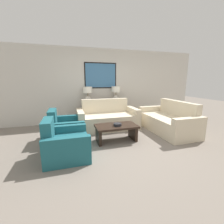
{
  "coord_description": "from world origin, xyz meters",
  "views": [
    {
      "loc": [
        -1.2,
        -3.07,
        1.53
      ],
      "look_at": [
        -0.02,
        0.91,
        0.65
      ],
      "focal_mm": 24.0,
      "sensor_mm": 36.0,
      "label": 1
    }
  ],
  "objects_px": {
    "table_lamp_left": "(88,93)",
    "coffee_table": "(116,130)",
    "couch_by_side": "(168,121)",
    "decorative_bowl": "(118,125)",
    "table_lamp_right": "(116,92)",
    "console_table": "(102,112)",
    "couch_by_back_wall": "(108,119)",
    "armchair_near_back_wall": "(65,129)",
    "armchair_near_camera": "(65,144)"
  },
  "relations": [
    {
      "from": "table_lamp_left",
      "to": "coffee_table",
      "type": "xyz_separation_m",
      "value": [
        0.45,
        -1.83,
        -0.8
      ]
    },
    {
      "from": "couch_by_side",
      "to": "decorative_bowl",
      "type": "bearing_deg",
      "value": -169.32
    },
    {
      "from": "table_lamp_right",
      "to": "table_lamp_left",
      "type": "bearing_deg",
      "value": 180.0
    },
    {
      "from": "table_lamp_left",
      "to": "decorative_bowl",
      "type": "distance_m",
      "value": 2.05
    },
    {
      "from": "console_table",
      "to": "coffee_table",
      "type": "distance_m",
      "value": 1.84
    },
    {
      "from": "console_table",
      "to": "couch_by_back_wall",
      "type": "height_order",
      "value": "couch_by_back_wall"
    },
    {
      "from": "table_lamp_left",
      "to": "table_lamp_right",
      "type": "xyz_separation_m",
      "value": [
        1.04,
        0.0,
        0.0
      ]
    },
    {
      "from": "table_lamp_left",
      "to": "armchair_near_back_wall",
      "type": "distance_m",
      "value": 1.77
    },
    {
      "from": "console_table",
      "to": "coffee_table",
      "type": "bearing_deg",
      "value": -92.03
    },
    {
      "from": "table_lamp_right",
      "to": "armchair_near_back_wall",
      "type": "height_order",
      "value": "table_lamp_right"
    },
    {
      "from": "couch_by_back_wall",
      "to": "coffee_table",
      "type": "xyz_separation_m",
      "value": [
        -0.07,
        -1.11,
        -0.01
      ]
    },
    {
      "from": "armchair_near_back_wall",
      "to": "console_table",
      "type": "bearing_deg",
      "value": 45.8
    },
    {
      "from": "table_lamp_right",
      "to": "coffee_table",
      "type": "xyz_separation_m",
      "value": [
        -0.58,
        -1.83,
        -0.8
      ]
    },
    {
      "from": "armchair_near_camera",
      "to": "couch_by_side",
      "type": "bearing_deg",
      "value": 14.32
    },
    {
      "from": "coffee_table",
      "to": "armchair_near_camera",
      "type": "distance_m",
      "value": 1.34
    },
    {
      "from": "couch_by_side",
      "to": "couch_by_back_wall",
      "type": "bearing_deg",
      "value": 153.62
    },
    {
      "from": "table_lamp_right",
      "to": "couch_by_back_wall",
      "type": "height_order",
      "value": "table_lamp_right"
    },
    {
      "from": "table_lamp_left",
      "to": "console_table",
      "type": "bearing_deg",
      "value": 0.0
    },
    {
      "from": "console_table",
      "to": "decorative_bowl",
      "type": "xyz_separation_m",
      "value": [
        -0.05,
        -1.89,
        0.07
      ]
    },
    {
      "from": "armchair_near_camera",
      "to": "decorative_bowl",
      "type": "bearing_deg",
      "value": 19.15
    },
    {
      "from": "table_lamp_right",
      "to": "couch_by_side",
      "type": "bearing_deg",
      "value": -53.23
    },
    {
      "from": "couch_by_back_wall",
      "to": "decorative_bowl",
      "type": "xyz_separation_m",
      "value": [
        -0.05,
        -1.16,
        0.14
      ]
    },
    {
      "from": "table_lamp_left",
      "to": "couch_by_back_wall",
      "type": "distance_m",
      "value": 1.2
    },
    {
      "from": "table_lamp_right",
      "to": "decorative_bowl",
      "type": "height_order",
      "value": "table_lamp_right"
    },
    {
      "from": "couch_by_back_wall",
      "to": "table_lamp_right",
      "type": "bearing_deg",
      "value": 54.36
    },
    {
      "from": "couch_by_side",
      "to": "armchair_near_back_wall",
      "type": "height_order",
      "value": "couch_by_side"
    },
    {
      "from": "couch_by_back_wall",
      "to": "couch_by_side",
      "type": "height_order",
      "value": "same"
    },
    {
      "from": "coffee_table",
      "to": "armchair_near_camera",
      "type": "relative_size",
      "value": 1.18
    },
    {
      "from": "coffee_table",
      "to": "decorative_bowl",
      "type": "relative_size",
      "value": 5.25
    },
    {
      "from": "console_table",
      "to": "couch_by_side",
      "type": "distance_m",
      "value": 2.3
    },
    {
      "from": "coffee_table",
      "to": "armchair_near_camera",
      "type": "xyz_separation_m",
      "value": [
        -1.24,
        -0.49,
        -0.03
      ]
    },
    {
      "from": "armchair_near_camera",
      "to": "table_lamp_left",
      "type": "bearing_deg",
      "value": 71.26
    },
    {
      "from": "couch_by_side",
      "to": "coffee_table",
      "type": "xyz_separation_m",
      "value": [
        -1.75,
        -0.27,
        -0.01
      ]
    },
    {
      "from": "table_lamp_left",
      "to": "couch_by_back_wall",
      "type": "xyz_separation_m",
      "value": [
        0.52,
        -0.72,
        -0.8
      ]
    },
    {
      "from": "couch_by_side",
      "to": "armchair_near_back_wall",
      "type": "bearing_deg",
      "value": 175.89
    },
    {
      "from": "coffee_table",
      "to": "armchair_near_back_wall",
      "type": "distance_m",
      "value": 1.34
    },
    {
      "from": "table_lamp_right",
      "to": "armchair_near_back_wall",
      "type": "bearing_deg",
      "value": -143.64
    },
    {
      "from": "console_table",
      "to": "table_lamp_right",
      "type": "xyz_separation_m",
      "value": [
        0.52,
        0.0,
        0.72
      ]
    },
    {
      "from": "table_lamp_left",
      "to": "armchair_near_camera",
      "type": "distance_m",
      "value": 2.59
    },
    {
      "from": "couch_by_back_wall",
      "to": "armchair_near_camera",
      "type": "height_order",
      "value": "couch_by_back_wall"
    },
    {
      "from": "table_lamp_right",
      "to": "couch_by_back_wall",
      "type": "xyz_separation_m",
      "value": [
        -0.52,
        -0.72,
        -0.8
      ]
    },
    {
      "from": "couch_by_side",
      "to": "coffee_table",
      "type": "height_order",
      "value": "couch_by_side"
    },
    {
      "from": "console_table",
      "to": "table_lamp_right",
      "type": "height_order",
      "value": "table_lamp_right"
    },
    {
      "from": "armchair_near_camera",
      "to": "table_lamp_right",
      "type": "bearing_deg",
      "value": 51.83
    },
    {
      "from": "console_table",
      "to": "coffee_table",
      "type": "height_order",
      "value": "console_table"
    },
    {
      "from": "console_table",
      "to": "armchair_near_camera",
      "type": "relative_size",
      "value": 1.63
    },
    {
      "from": "table_lamp_left",
      "to": "armchair_near_camera",
      "type": "bearing_deg",
      "value": -108.74
    },
    {
      "from": "table_lamp_right",
      "to": "armchair_near_back_wall",
      "type": "xyz_separation_m",
      "value": [
        -1.83,
        -1.34,
        -0.83
      ]
    },
    {
      "from": "console_table",
      "to": "coffee_table",
      "type": "xyz_separation_m",
      "value": [
        -0.07,
        -1.83,
        -0.08
      ]
    },
    {
      "from": "couch_by_back_wall",
      "to": "couch_by_side",
      "type": "xyz_separation_m",
      "value": [
        1.68,
        -0.84,
        0.0
      ]
    }
  ]
}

